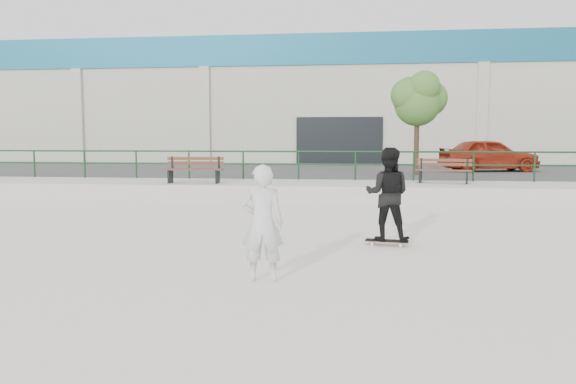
# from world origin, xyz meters

# --- Properties ---
(ground) EXTENTS (120.00, 120.00, 0.00)m
(ground) POSITION_xyz_m (0.00, 0.00, 0.00)
(ground) COLOR silver
(ground) RESTS_ON ground
(ledge) EXTENTS (30.00, 3.00, 0.50)m
(ledge) POSITION_xyz_m (0.00, 9.50, 0.25)
(ledge) COLOR beige
(ledge) RESTS_ON ground
(parking_strip) EXTENTS (60.00, 14.00, 0.50)m
(parking_strip) POSITION_xyz_m (0.00, 18.00, 0.25)
(parking_strip) COLOR #3A3A3A
(parking_strip) RESTS_ON ground
(railing) EXTENTS (28.00, 0.06, 1.03)m
(railing) POSITION_xyz_m (-0.00, 10.80, 1.24)
(railing) COLOR #163E1E
(railing) RESTS_ON ledge
(commercial_building) EXTENTS (44.20, 16.33, 8.00)m
(commercial_building) POSITION_xyz_m (-0.00, 31.99, 4.58)
(commercial_building) COLOR #AEAC9C
(commercial_building) RESTS_ON ground
(bench_left) EXTENTS (1.91, 0.67, 0.87)m
(bench_left) POSITION_xyz_m (-4.26, 8.94, 0.93)
(bench_left) COLOR #4C2A1A
(bench_left) RESTS_ON ledge
(bench_right) EXTENTS (1.83, 0.86, 0.81)m
(bench_right) POSITION_xyz_m (3.87, 9.87, 0.90)
(bench_right) COLOR #4C2A1A
(bench_right) RESTS_ON ledge
(tree) EXTENTS (2.30, 2.04, 4.09)m
(tree) POSITION_xyz_m (3.44, 14.05, 3.56)
(tree) COLOR #4E3E27
(tree) RESTS_ON parking_strip
(red_car) EXTENTS (4.53, 2.49, 1.46)m
(red_car) POSITION_xyz_m (6.87, 16.94, 1.23)
(red_car) COLOR maroon
(red_car) RESTS_ON parking_strip
(skateboard) EXTENTS (0.80, 0.32, 0.09)m
(skateboard) POSITION_xyz_m (1.62, 1.39, 0.07)
(skateboard) COLOR black
(skateboard) RESTS_ON ground
(standing_skater) EXTENTS (0.92, 0.77, 1.70)m
(standing_skater) POSITION_xyz_m (1.62, 1.39, 0.95)
(standing_skater) COLOR black
(standing_skater) RESTS_ON skateboard
(seated_skater) EXTENTS (0.63, 0.45, 1.61)m
(seated_skater) POSITION_xyz_m (-0.22, -1.47, 0.81)
(seated_skater) COLOR silver
(seated_skater) RESTS_ON ground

